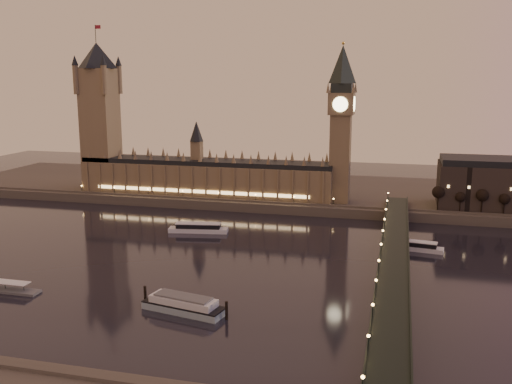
# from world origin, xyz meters

# --- Properties ---
(ground) EXTENTS (700.00, 700.00, 0.00)m
(ground) POSITION_xyz_m (0.00, 0.00, 0.00)
(ground) COLOR black
(ground) RESTS_ON ground
(far_embankment) EXTENTS (560.00, 130.00, 6.00)m
(far_embankment) POSITION_xyz_m (30.00, 165.00, 3.00)
(far_embankment) COLOR #423D35
(far_embankment) RESTS_ON ground
(palace_of_westminster) EXTENTS (180.00, 26.62, 52.00)m
(palace_of_westminster) POSITION_xyz_m (-40.12, 120.99, 21.71)
(palace_of_westminster) COLOR brown
(palace_of_westminster) RESTS_ON ground
(victoria_tower) EXTENTS (31.68, 31.68, 118.00)m
(victoria_tower) POSITION_xyz_m (-120.00, 121.00, 65.79)
(victoria_tower) COLOR brown
(victoria_tower) RESTS_ON ground
(big_ben) EXTENTS (17.68, 17.68, 104.00)m
(big_ben) POSITION_xyz_m (53.99, 120.99, 63.95)
(big_ben) COLOR brown
(big_ben) RESTS_ON ground
(westminster_bridge) EXTENTS (13.20, 260.00, 15.30)m
(westminster_bridge) POSITION_xyz_m (91.61, 0.00, 5.52)
(westminster_bridge) COLOR black
(westminster_bridge) RESTS_ON ground
(bare_tree_0) EXTENTS (6.73, 6.73, 13.68)m
(bare_tree_0) POSITION_xyz_m (115.79, 109.00, 16.23)
(bare_tree_0) COLOR black
(bare_tree_0) RESTS_ON ground
(bare_tree_1) EXTENTS (6.73, 6.73, 13.68)m
(bare_tree_1) POSITION_xyz_m (129.06, 109.00, 16.23)
(bare_tree_1) COLOR black
(bare_tree_1) RESTS_ON ground
(bare_tree_2) EXTENTS (6.73, 6.73, 13.68)m
(bare_tree_2) POSITION_xyz_m (142.32, 109.00, 16.23)
(bare_tree_2) COLOR black
(bare_tree_2) RESTS_ON ground
(bare_tree_3) EXTENTS (6.73, 6.73, 13.68)m
(bare_tree_3) POSITION_xyz_m (155.58, 109.00, 16.23)
(bare_tree_3) COLOR black
(bare_tree_3) RESTS_ON ground
(cruise_boat_a) EXTENTS (34.74, 12.90, 5.44)m
(cruise_boat_a) POSITION_xyz_m (-18.49, 46.22, 2.40)
(cruise_boat_a) COLOR silver
(cruise_boat_a) RESTS_ON ground
(cruise_boat_b) EXTENTS (27.40, 10.38, 4.93)m
(cruise_boat_b) POSITION_xyz_m (102.87, 40.78, 2.17)
(cruise_boat_b) COLOR silver
(cruise_boat_b) RESTS_ON ground
(moored_barge) EXTENTS (36.95, 15.31, 6.90)m
(moored_barge) POSITION_xyz_m (15.31, -62.89, 2.91)
(moored_barge) COLOR #8DA6B3
(moored_barge) RESTS_ON ground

